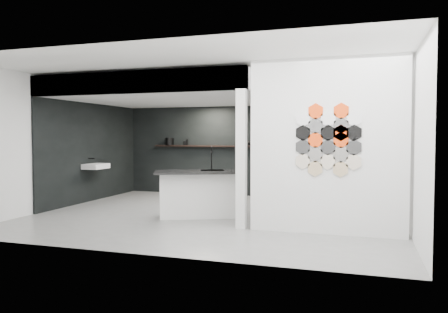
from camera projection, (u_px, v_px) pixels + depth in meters
floor at (215, 215)px, 8.61m from camera, size 7.00×6.00×0.01m
partition_panel at (327, 146)px, 6.92m from camera, size 2.45×0.15×2.80m
bay_clad_back at (205, 150)px, 11.78m from camera, size 4.40×0.04×2.35m
bay_clad_left at (92, 152)px, 10.55m from camera, size 0.04×4.00×2.35m
bulkhead at (174, 92)px, 9.84m from camera, size 4.40×4.00×0.40m
corner_column at (241, 159)px, 7.35m from camera, size 0.16×0.16×2.35m
fascia_beam at (131, 82)px, 8.01m from camera, size 4.40×0.16×0.40m
wall_basin at (96, 166)px, 10.31m from camera, size 0.40×0.60×0.12m
display_shelf at (207, 146)px, 11.64m from camera, size 3.00×0.15×0.04m
kitchen_island at (200, 193)px, 8.41m from camera, size 1.86×1.36×1.37m
stockpot at (169, 141)px, 11.96m from camera, size 0.27×0.27×0.19m
kettle at (250, 143)px, 11.27m from camera, size 0.18×0.18×0.13m
glass_bowl at (256, 144)px, 11.23m from camera, size 0.18×0.18×0.10m
glass_vase at (256, 143)px, 11.23m from camera, size 0.10×0.10×0.13m
bottle_dark at (187, 142)px, 11.81m from camera, size 0.07×0.07×0.16m
utensil_cup at (185, 143)px, 11.82m from camera, size 0.11×0.11×0.11m
hex_tile_cluster at (329, 140)px, 6.82m from camera, size 1.04×0.02×1.16m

